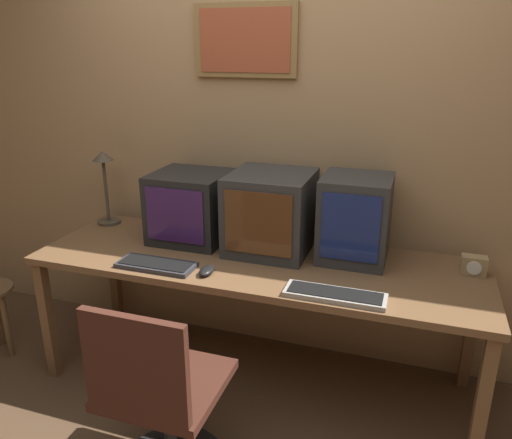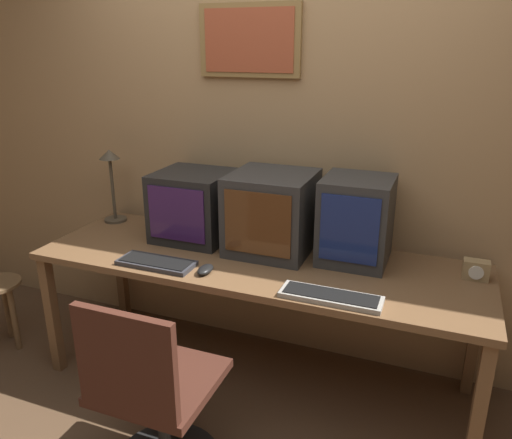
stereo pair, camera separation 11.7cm
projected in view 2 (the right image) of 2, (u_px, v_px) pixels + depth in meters
name	position (u px, v px, depth m)	size (l,w,h in m)	color
wall_back	(284.00, 139.00, 2.80)	(8.00, 0.08, 2.60)	tan
desk	(256.00, 270.00, 2.62)	(2.32, 0.75, 0.75)	brown
monitor_left	(194.00, 205.00, 2.83)	(0.41, 0.40, 0.39)	black
monitor_center	(272.00, 212.00, 2.65)	(0.43, 0.44, 0.42)	#333333
monitor_right	(356.00, 220.00, 2.52)	(0.34, 0.36, 0.44)	#333333
keyboard_main	(156.00, 263.00, 2.53)	(0.40, 0.16, 0.03)	#333338
keyboard_side	(331.00, 297.00, 2.19)	(0.45, 0.14, 0.03)	#A8A399
mouse_near_keyboard	(205.00, 270.00, 2.44)	(0.07, 0.12, 0.04)	black
desk_clock	(476.00, 270.00, 2.36)	(0.12, 0.07, 0.09)	#A38456
desk_lamp	(111.00, 174.00, 3.06)	(0.14, 0.14, 0.46)	#4C4233
office_chair	(154.00, 403.00, 2.08)	(0.49, 0.49, 0.90)	black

